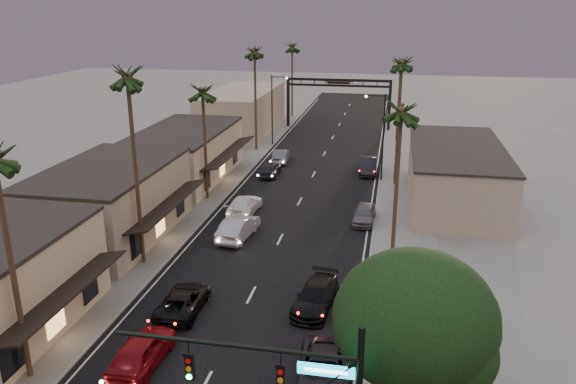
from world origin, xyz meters
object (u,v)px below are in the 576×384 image
at_px(streetlight_left, 274,105).
at_px(palm_rb, 402,60).
at_px(palm_ld, 254,49).
at_px(oncoming_red, 142,351).
at_px(corner_tree, 416,325).
at_px(palm_rc, 401,61).
at_px(streetlight_right, 381,130).
at_px(oncoming_silver, 238,228).
at_px(palm_lb, 127,71).
at_px(palm_ra, 402,105).
at_px(oncoming_pickup, 183,300).
at_px(palm_far, 292,44).
at_px(curbside_near, 323,370).
at_px(palm_lc, 202,87).
at_px(arch, 338,91).
at_px(curbside_black, 316,296).

height_order(streetlight_left, palm_rb, palm_rb).
xyz_separation_m(palm_ld, oncoming_red, (5.01, -44.08, -11.57)).
relative_size(corner_tree, palm_rc, 0.72).
xyz_separation_m(streetlight_right, oncoming_silver, (-10.19, -17.32, -4.47)).
relative_size(streetlight_left, palm_lb, 0.59).
distance_m(palm_lb, palm_ra, 17.42).
bearing_deg(oncoming_pickup, palm_rc, -105.55).
height_order(palm_rb, palm_far, palm_rb).
bearing_deg(streetlight_right, curbside_near, -92.31).
relative_size(streetlight_left, oncoming_red, 1.81).
distance_m(corner_tree, palm_lb, 24.36).
bearing_deg(palm_rc, oncoming_pickup, -104.24).
bearing_deg(palm_lb, palm_rb, 51.98).
bearing_deg(palm_lc, corner_tree, -57.66).
relative_size(arch, palm_rc, 1.25).
height_order(palm_far, curbside_near, palm_far).
height_order(oncoming_red, curbside_black, oncoming_red).
xyz_separation_m(corner_tree, palm_rb, (-0.88, 36.55, 6.44)).
bearing_deg(oncoming_silver, palm_far, -78.70).
bearing_deg(oncoming_red, palm_lc, -77.04).
xyz_separation_m(palm_ra, curbside_near, (-3.04, -12.68, -10.73)).
bearing_deg(curbside_near, streetlight_left, 100.07).
distance_m(palm_lc, palm_far, 42.01).
bearing_deg(curbside_black, curbside_near, -72.05).
bearing_deg(oncoming_red, curbside_black, -135.11).
height_order(oncoming_red, oncoming_silver, oncoming_silver).
bearing_deg(palm_rb, oncoming_silver, -126.02).
bearing_deg(curbside_near, palm_lc, 114.95).
height_order(palm_lb, palm_ra, palm_lb).
xyz_separation_m(palm_ra, oncoming_silver, (-11.87, 3.68, -10.58)).
bearing_deg(streetlight_right, corner_tree, -86.11).
bearing_deg(streetlight_right, curbside_black, -95.79).
bearing_deg(palm_rc, corner_tree, -89.11).
bearing_deg(curbside_near, arch, 90.52).
height_order(arch, palm_far, palm_far).
bearing_deg(palm_rc, palm_ra, -90.00).
distance_m(streetlight_left, oncoming_red, 47.41).
height_order(streetlight_right, oncoming_red, streetlight_right).
bearing_deg(palm_rb, streetlight_left, 137.95).
bearing_deg(oncoming_silver, palm_lb, 52.39).
bearing_deg(oncoming_red, streetlight_left, -84.29).
height_order(arch, streetlight_left, streetlight_left).
distance_m(palm_lb, oncoming_pickup, 14.79).
relative_size(streetlight_left, palm_lc, 0.74).
xyz_separation_m(palm_lb, oncoming_pickup, (5.13, -5.58, -12.70)).
height_order(streetlight_left, oncoming_pickup, streetlight_left).
distance_m(arch, palm_ld, 18.61).
relative_size(arch, streetlight_left, 1.69).
height_order(arch, curbside_black, arch).
xyz_separation_m(palm_lc, palm_far, (0.30, 42.00, 0.97)).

